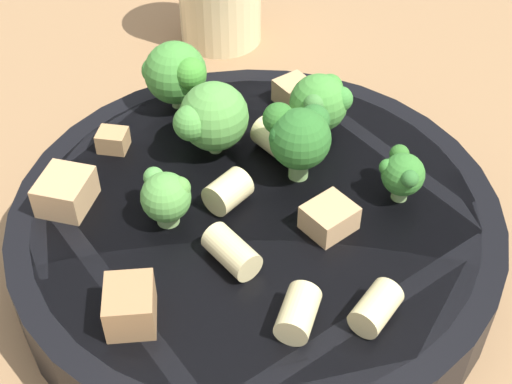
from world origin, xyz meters
TOP-DOWN VIEW (x-y plane):
  - ground_plane at (0.00, 0.00)m, footprint 2.00×2.00m
  - pasta_bowl at (0.00, 0.00)m, footprint 0.25×0.25m
  - broccoli_floret_0 at (-0.00, -0.04)m, footprint 0.03×0.03m
  - broccoli_floret_1 at (-0.10, -0.02)m, footprint 0.04×0.04m
  - broccoli_floret_2 at (-0.02, 0.03)m, footprint 0.04×0.04m
  - broccoli_floret_3 at (0.01, 0.07)m, footprint 0.03×0.02m
  - broccoli_floret_4 at (-0.05, -0.01)m, footprint 0.04×0.04m
  - broccoli_floret_5 at (-0.05, 0.05)m, footprint 0.03×0.03m
  - rigatoni_0 at (-0.01, -0.01)m, footprint 0.03×0.03m
  - rigatoni_1 at (0.03, -0.02)m, footprint 0.03×0.03m
  - rigatoni_2 at (0.08, 0.03)m, footprint 0.03×0.03m
  - rigatoni_3 at (0.08, -0.00)m, footprint 0.03×0.03m
  - rigatoni_4 at (-0.04, 0.02)m, footprint 0.03×0.03m
  - chicken_chunk_0 at (-0.08, 0.05)m, footprint 0.03×0.03m
  - chicken_chunk_1 at (0.02, 0.03)m, footprint 0.03×0.03m
  - chicken_chunk_2 at (-0.06, -0.07)m, footprint 0.02×0.02m
  - chicken_chunk_3 at (-0.02, -0.09)m, footprint 0.04×0.03m
  - chicken_chunk_4 at (0.06, -0.07)m, footprint 0.03×0.02m

SIDE VIEW (x-z plane):
  - ground_plane at x=0.00m, z-range 0.00..0.00m
  - pasta_bowl at x=0.00m, z-range 0.00..0.04m
  - chicken_chunk_2 at x=-0.06m, z-range 0.04..0.05m
  - chicken_chunk_1 at x=0.02m, z-range 0.04..0.05m
  - chicken_chunk_0 at x=-0.08m, z-range 0.04..0.05m
  - rigatoni_2 at x=0.08m, z-range 0.04..0.05m
  - rigatoni_1 at x=0.03m, z-range 0.04..0.05m
  - rigatoni_3 at x=0.08m, z-range 0.04..0.05m
  - rigatoni_0 at x=-0.01m, z-range 0.04..0.06m
  - chicken_chunk_3 at x=-0.02m, z-range 0.04..0.06m
  - rigatoni_4 at x=-0.04m, z-range 0.04..0.06m
  - chicken_chunk_4 at x=0.06m, z-range 0.04..0.06m
  - broccoli_floret_3 at x=0.01m, z-range 0.04..0.07m
  - broccoli_floret_0 at x=0.00m, z-range 0.04..0.07m
  - broccoli_floret_5 at x=-0.05m, z-range 0.04..0.08m
  - broccoli_floret_4 at x=-0.05m, z-range 0.04..0.08m
  - broccoli_floret_1 at x=-0.10m, z-range 0.04..0.08m
  - broccoli_floret_2 at x=-0.02m, z-range 0.04..0.09m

